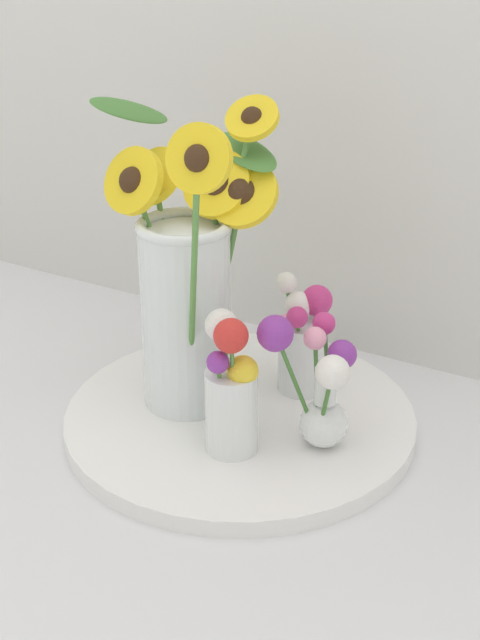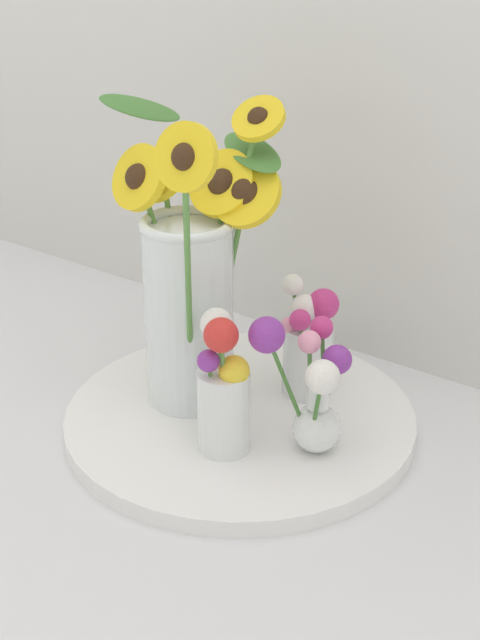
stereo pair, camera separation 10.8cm
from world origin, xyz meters
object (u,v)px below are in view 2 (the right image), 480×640
Objects in this scene: vase_small_center at (223,389)px; vase_small_back at (308,344)px; vase_bulb_right at (311,389)px; mason_jar_sunflowers at (191,285)px; serving_tray at (240,419)px.

vase_small_back is (0.01, 0.17, -0.01)m from vase_small_center.
vase_bulb_right is at bearing -56.05° from vase_small_back.
mason_jar_sunflowers is 0.20m from vase_bulb_right.
vase_small_center is at bearing -34.91° from mason_jar_sunflowers.
mason_jar_sunflowers is at bearing 145.09° from vase_small_center.
vase_bulb_right reaches higher than serving_tray.
vase_small_back is at bearing 87.36° from vase_small_center.
mason_jar_sunflowers reaches higher than vase_small_center.
vase_bulb_right is (0.19, -0.02, -0.08)m from mason_jar_sunflowers.
vase_small_back is at bearing 66.91° from serving_tray.
serving_tray is 2.52× the size of vase_small_center.
mason_jar_sunflowers is 2.29× the size of vase_small_center.
serving_tray is at bearing -113.09° from vase_small_back.
vase_bulb_right is at bearing -9.75° from serving_tray.
vase_small_center reaches higher than vase_small_back.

